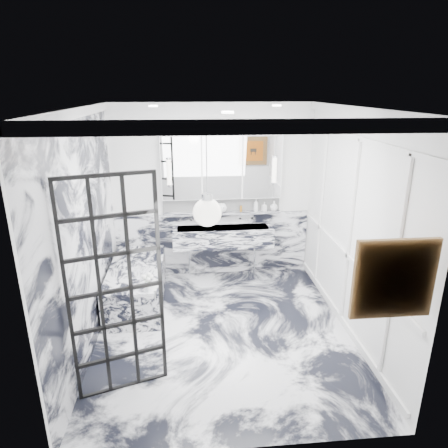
{
  "coord_description": "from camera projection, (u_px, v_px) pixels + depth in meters",
  "views": [
    {
      "loc": [
        -0.4,
        -4.45,
        2.99
      ],
      "look_at": [
        0.07,
        0.5,
        1.3
      ],
      "focal_mm": 32.0,
      "sensor_mm": 36.0,
      "label": 1
    }
  ],
  "objects": [
    {
      "name": "trough_sink",
      "position": [
        223.0,
        236.0,
        6.44
      ],
      "size": [
        1.6,
        0.45,
        0.3
      ],
      "primitive_type": "cube",
      "color": "silver",
      "rests_on": "wall_back"
    },
    {
      "name": "wall_left",
      "position": [
        84.0,
        234.0,
        4.6
      ],
      "size": [
        0.0,
        3.6,
        3.6
      ],
      "primitive_type": "plane",
      "rotation": [
        1.57,
        0.0,
        1.57
      ],
      "color": "white",
      "rests_on": "floor"
    },
    {
      "name": "subway_tile",
      "position": [
        222.0,
        204.0,
        6.5
      ],
      "size": [
        1.9,
        0.03,
        0.23
      ],
      "primitive_type": "cube",
      "color": "white",
      "rests_on": "wall_back"
    },
    {
      "name": "face_pot",
      "position": [
        222.0,
        208.0,
        6.44
      ],
      "size": [
        0.17,
        0.17,
        0.17
      ],
      "primitive_type": "sphere",
      "color": "white",
      "rests_on": "ledge"
    },
    {
      "name": "wall_right",
      "position": [
        352.0,
        226.0,
        4.88
      ],
      "size": [
        0.0,
        3.6,
        3.6
      ],
      "primitive_type": "plane",
      "rotation": [
        1.57,
        0.0,
        -1.57
      ],
      "color": "white",
      "rests_on": "floor"
    },
    {
      "name": "artwork",
      "position": [
        394.0,
        279.0,
        3.13
      ],
      "size": [
        0.57,
        0.05,
        0.57
      ],
      "primitive_type": "cube",
      "color": "#B65412",
      "rests_on": "wall_front"
    },
    {
      "name": "wall_back",
      "position": [
        212.0,
        192.0,
        6.44
      ],
      "size": [
        3.6,
        0.0,
        3.6
      ],
      "primitive_type": "plane",
      "rotation": [
        1.57,
        0.0,
        0.0
      ],
      "color": "white",
      "rests_on": "floor"
    },
    {
      "name": "soap_bottle_c",
      "position": [
        274.0,
        206.0,
        6.51
      ],
      "size": [
        0.17,
        0.17,
        0.17
      ],
      "primitive_type": "imported",
      "rotation": [
        0.0,
        0.0,
        0.41
      ],
      "color": "silver",
      "rests_on": "ledge"
    },
    {
      "name": "pendant_light",
      "position": [
        207.0,
        212.0,
        3.49
      ],
      "size": [
        0.25,
        0.25,
        0.25
      ],
      "primitive_type": "sphere",
      "color": "white",
      "rests_on": "ceiling"
    },
    {
      "name": "wall_front",
      "position": [
        243.0,
        308.0,
        3.04
      ],
      "size": [
        3.6,
        0.0,
        3.6
      ],
      "primitive_type": "plane",
      "rotation": [
        -1.57,
        0.0,
        0.0
      ],
      "color": "white",
      "rests_on": "floor"
    },
    {
      "name": "sconce_left",
      "position": [
        169.0,
        172.0,
        6.09
      ],
      "size": [
        0.07,
        0.07,
        0.4
      ],
      "primitive_type": "cylinder",
      "color": "white",
      "rests_on": "mirror_cabinet"
    },
    {
      "name": "soap_bottle_a",
      "position": [
        256.0,
        205.0,
        6.48
      ],
      "size": [
        0.1,
        0.1,
        0.21
      ],
      "primitive_type": "imported",
      "rotation": [
        0.0,
        0.0,
        0.22
      ],
      "color": "#8C5919",
      "rests_on": "ledge"
    },
    {
      "name": "amber_bottle",
      "position": [
        241.0,
        209.0,
        6.48
      ],
      "size": [
        0.04,
        0.04,
        0.1
      ],
      "primitive_type": "cylinder",
      "color": "#8C5919",
      "rests_on": "ledge"
    },
    {
      "name": "ceiling",
      "position": [
        222.0,
        107.0,
        4.29
      ],
      "size": [
        3.6,
        3.6,
        0.0
      ],
      "primitive_type": "plane",
      "rotation": [
        3.14,
        0.0,
        0.0
      ],
      "color": "white",
      "rests_on": "wall_back"
    },
    {
      "name": "ledge",
      "position": [
        222.0,
        213.0,
        6.48
      ],
      "size": [
        1.9,
        0.14,
        0.04
      ],
      "primitive_type": "cube",
      "color": "silver",
      "rests_on": "wall_back"
    },
    {
      "name": "sconce_right",
      "position": [
        275.0,
        170.0,
        6.24
      ],
      "size": [
        0.07,
        0.07,
        0.4
      ],
      "primitive_type": "cylinder",
      "color": "white",
      "rests_on": "mirror_cabinet"
    },
    {
      "name": "flower_vase",
      "position": [
        148.0,
        287.0,
        5.05
      ],
      "size": [
        0.07,
        0.07,
        0.12
      ],
      "primitive_type": "cylinder",
      "color": "silver",
      "rests_on": "bathtub"
    },
    {
      "name": "marble_clad_left",
      "position": [
        86.0,
        239.0,
        4.62
      ],
      "size": [
        0.02,
        3.56,
        2.68
      ],
      "primitive_type": "cube",
      "color": "silver",
      "rests_on": "floor"
    },
    {
      "name": "mirror_cabinet",
      "position": [
        222.0,
        167.0,
        6.24
      ],
      "size": [
        1.9,
        0.16,
        1.0
      ],
      "primitive_type": "cube",
      "color": "white",
      "rests_on": "wall_back"
    },
    {
      "name": "bathtub",
      "position": [
        137.0,
        284.0,
        5.84
      ],
      "size": [
        0.75,
        1.65,
        0.55
      ],
      "primitive_type": "cube",
      "color": "silver",
      "rests_on": "floor"
    },
    {
      "name": "crittall_door",
      "position": [
        116.0,
        291.0,
        3.86
      ],
      "size": [
        0.85,
        0.3,
        2.27
      ],
      "primitive_type": null,
      "rotation": [
        0.0,
        0.0,
        0.3
      ],
      "color": "black",
      "rests_on": "floor"
    },
    {
      "name": "panel_molding",
      "position": [
        350.0,
        233.0,
        4.91
      ],
      "size": [
        0.03,
        3.4,
        2.3
      ],
      "primitive_type": "cube",
      "color": "white",
      "rests_on": "floor"
    },
    {
      "name": "floor",
      "position": [
        222.0,
        331.0,
        5.19
      ],
      "size": [
        3.6,
        3.6,
        0.0
      ],
      "primitive_type": "plane",
      "color": "silver",
      "rests_on": "ground"
    },
    {
      "name": "soap_bottle_b",
      "position": [
        264.0,
        207.0,
        6.5
      ],
      "size": [
        0.08,
        0.08,
        0.15
      ],
      "primitive_type": "imported",
      "rotation": [
        0.0,
        0.0,
        0.22
      ],
      "color": "#4C4C51",
      "rests_on": "ledge"
    },
    {
      "name": "marble_clad_back",
      "position": [
        213.0,
        243.0,
        6.7
      ],
      "size": [
        3.18,
        0.05,
        1.05
      ],
      "primitive_type": "cube",
      "color": "silver",
      "rests_on": "floor"
    }
  ]
}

